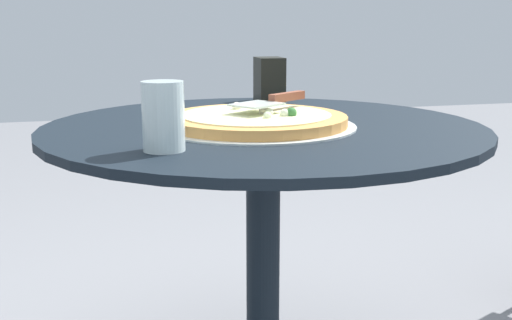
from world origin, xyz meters
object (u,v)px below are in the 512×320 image
(napkin_dispenser, at_px, (269,80))
(pizza_on_tray, at_px, (256,121))
(drinking_cup, at_px, (163,116))
(patio_table, at_px, (263,217))
(pizza_server, at_px, (273,100))

(napkin_dispenser, bearing_deg, pizza_on_tray, -18.24)
(pizza_on_tray, height_order, napkin_dispenser, napkin_dispenser)
(napkin_dispenser, bearing_deg, drinking_cup, -29.51)
(patio_table, xyz_separation_m, pizza_on_tray, (-0.03, 0.02, 0.22))
(patio_table, xyz_separation_m, pizza_server, (0.01, -0.02, 0.26))
(drinking_cup, height_order, napkin_dispenser, napkin_dispenser)
(patio_table, bearing_deg, drinking_cup, 133.08)
(pizza_on_tray, relative_size, pizza_server, 2.11)
(drinking_cup, bearing_deg, napkin_dispenser, -31.10)
(pizza_on_tray, bearing_deg, napkin_dispenser, -19.84)
(pizza_server, height_order, napkin_dispenser, napkin_dispenser)
(pizza_on_tray, bearing_deg, pizza_server, -52.44)
(napkin_dispenser, bearing_deg, patio_table, -16.38)
(patio_table, relative_size, pizza_on_tray, 2.25)
(drinking_cup, bearing_deg, patio_table, -46.92)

